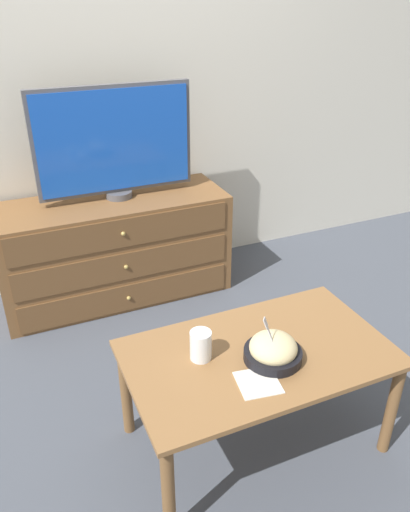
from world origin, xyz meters
name	(u,v)px	position (x,y,z in m)	size (l,w,h in m)	color
ground_plane	(113,272)	(0.00, 0.00, 0.00)	(12.00, 12.00, 0.00)	#474C56
wall_back	(90,61)	(0.00, 0.03, 1.30)	(12.00, 0.05, 2.60)	silver
dresser	(115,249)	(-0.02, -0.26, 0.30)	(1.30, 0.48, 0.60)	brown
tv	(114,142)	(0.03, -0.23, 0.92)	(0.86, 0.15, 0.61)	#515156
coffee_table	(258,365)	(0.19, -1.58, 0.39)	(0.99, 0.58, 0.45)	olive
takeout_bowl	(273,350)	(0.22, -1.64, 0.50)	(0.21, 0.21, 0.19)	black
drink_cup	(201,347)	(-0.02, -1.52, 0.50)	(0.08, 0.08, 0.11)	#9E6638
napkin	(258,383)	(0.11, -1.73, 0.46)	(0.16, 0.16, 0.00)	silver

